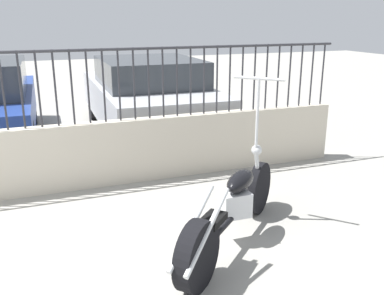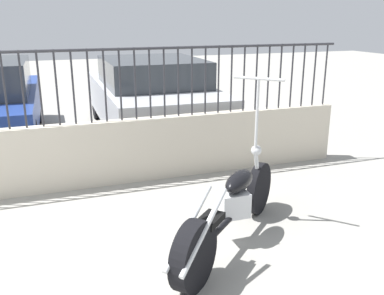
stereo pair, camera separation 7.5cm
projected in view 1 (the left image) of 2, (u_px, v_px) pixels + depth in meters
motorcycle_black at (229, 213)px, 3.93m from camera, size 1.70×1.58×1.54m
car_silver at (148, 95)px, 7.97m from camera, size 1.94×4.32×1.37m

